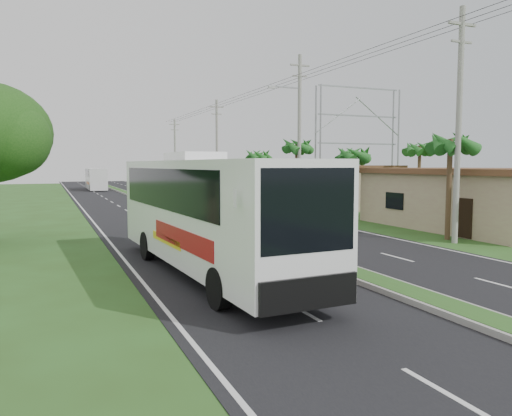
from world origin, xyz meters
name	(u,v)px	position (x,y,z in m)	size (l,w,h in m)	color
ground	(321,264)	(0.00, 0.00, 0.00)	(180.00, 180.00, 0.00)	#2E4E1C
road_asphalt	(185,215)	(0.00, 20.00, 0.01)	(14.00, 160.00, 0.02)	black
median_strip	(185,214)	(0.00, 20.00, 0.10)	(1.20, 160.00, 0.18)	gray
lane_edge_left	(90,219)	(-6.70, 20.00, 0.00)	(0.12, 160.00, 0.01)	silver
lane_edge_right	(267,212)	(6.70, 20.00, 0.00)	(0.12, 160.00, 0.01)	silver
shop_near	(476,198)	(14.00, 6.00, 1.78)	(8.60, 12.60, 3.52)	tan
shop_mid	(333,186)	(14.00, 22.00, 1.86)	(7.60, 10.60, 3.67)	tan
shop_far	(268,180)	(14.00, 36.00, 1.93)	(8.60, 11.60, 3.82)	tan
palm_verge_a	(450,144)	(9.00, 3.00, 4.74)	(2.40, 2.40, 5.45)	#473321
palm_verge_b	(354,155)	(9.40, 12.00, 4.36)	(2.40, 2.40, 5.05)	#473321
palm_verge_c	(297,147)	(8.80, 19.00, 5.12)	(2.40, 2.40, 5.85)	#473321
palm_verge_d	(258,156)	(9.30, 28.00, 4.55)	(2.40, 2.40, 5.25)	#473321
palm_behind_shop	(420,149)	(17.50, 15.00, 4.93)	(2.40, 2.40, 5.65)	#473321
utility_pole_a	(459,123)	(8.50, 2.00, 5.67)	(1.60, 0.28, 11.00)	gray
utility_pole_b	(299,131)	(8.47, 18.00, 6.26)	(3.20, 0.28, 12.00)	gray
utility_pole_c	(217,147)	(8.50, 38.00, 5.67)	(1.60, 0.28, 11.00)	gray
utility_pole_d	(175,153)	(8.50, 58.00, 5.42)	(1.60, 0.28, 10.50)	gray
billboard_lattice	(358,136)	(22.00, 30.00, 6.82)	(10.18, 1.18, 12.07)	gray
coach_bus_main	(206,207)	(-4.43, 0.12, 2.30)	(3.44, 13.06, 4.18)	white
coach_bus_far	(96,178)	(-2.73, 60.85, 1.79)	(2.50, 10.87, 3.16)	silver
motorcyclist	(280,234)	(-0.20, 3.10, 0.77)	(2.01, 0.99, 2.20)	black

